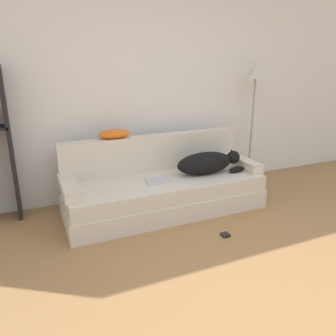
# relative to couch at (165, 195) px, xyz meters

# --- Properties ---
(ground_plane) EXTENTS (20.00, 20.00, 0.00)m
(ground_plane) POSITION_rel_couch_xyz_m (0.03, -1.83, -0.19)
(ground_plane) COLOR #9E7042
(wall_back) EXTENTS (7.65, 0.06, 2.70)m
(wall_back) POSITION_rel_couch_xyz_m (0.03, 0.69, 1.16)
(wall_back) COLOR silver
(wall_back) RESTS_ON ground_plane
(couch) EXTENTS (2.23, 0.84, 0.39)m
(couch) POSITION_rel_couch_xyz_m (0.00, 0.00, 0.00)
(couch) COLOR beige
(couch) RESTS_ON ground_plane
(couch_backrest) EXTENTS (2.19, 0.15, 0.42)m
(couch_backrest) POSITION_rel_couch_xyz_m (0.00, 0.35, 0.41)
(couch_backrest) COLOR beige
(couch_backrest) RESTS_ON couch
(couch_arm_left) EXTENTS (0.15, 0.65, 0.12)m
(couch_arm_left) POSITION_rel_couch_xyz_m (-1.04, -0.01, 0.25)
(couch_arm_left) COLOR beige
(couch_arm_left) RESTS_ON couch
(couch_arm_right) EXTENTS (0.15, 0.65, 0.12)m
(couch_arm_right) POSITION_rel_couch_xyz_m (1.04, -0.01, 0.25)
(couch_arm_right) COLOR beige
(couch_arm_right) RESTS_ON couch
(dog) EXTENTS (0.82, 0.28, 0.26)m
(dog) POSITION_rel_couch_xyz_m (0.53, -0.04, 0.33)
(dog) COLOR black
(dog) RESTS_ON couch
(laptop) EXTENTS (0.30, 0.23, 0.02)m
(laptop) POSITION_rel_couch_xyz_m (-0.09, -0.07, 0.21)
(laptop) COLOR #B7B7BC
(laptop) RESTS_ON couch
(throw_pillow) EXTENTS (0.36, 0.20, 0.10)m
(throw_pillow) POSITION_rel_couch_xyz_m (-0.46, 0.37, 0.67)
(throw_pillow) COLOR orange
(throw_pillow) RESTS_ON couch_backrest
(floor_lamp) EXTENTS (0.28, 0.28, 1.65)m
(floor_lamp) POSITION_rel_couch_xyz_m (1.44, 0.36, 1.23)
(floor_lamp) COLOR gray
(floor_lamp) RESTS_ON ground_plane
(power_adapter) EXTENTS (0.07, 0.07, 0.03)m
(power_adapter) POSITION_rel_couch_xyz_m (0.31, -0.79, -0.18)
(power_adapter) COLOR black
(power_adapter) RESTS_ON ground_plane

